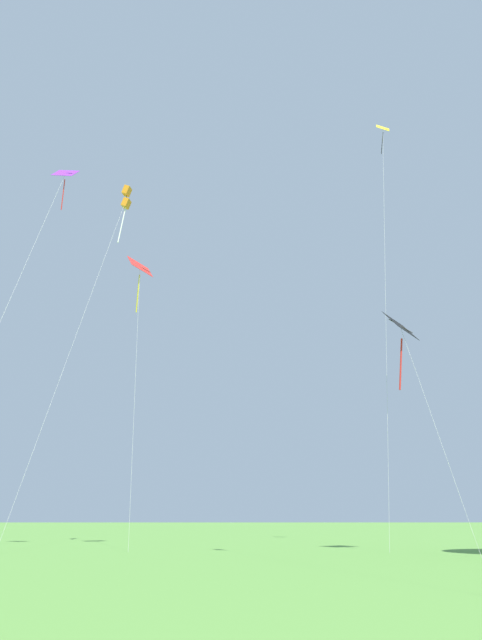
{
  "coord_description": "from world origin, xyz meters",
  "views": [
    {
      "loc": [
        -0.93,
        -2.95,
        1.63
      ],
      "look_at": [
        -0.51,
        30.8,
        11.76
      ],
      "focal_mm": 36.86,
      "sensor_mm": 36.0,
      "label": 1
    }
  ],
  "objects": [
    {
      "name": "kite_black_large",
      "position": [
        7.76,
        29.61,
        10.4
      ],
      "size": [
        2.55,
        5.27,
        11.84
      ],
      "color": "black",
      "rests_on": "ground_plane"
    },
    {
      "name": "kite_yellow_diamond",
      "position": [
        9.24,
        36.55,
        24.74
      ],
      "size": [
        3.61,
        7.81,
        28.34
      ],
      "color": "yellow",
      "rests_on": "ground_plane"
    },
    {
      "name": "kite_orange_box",
      "position": [
        -8.12,
        36.69,
        21.83
      ],
      "size": [
        3.77,
        8.87,
        22.89
      ],
      "color": "orange",
      "rests_on": "ground_plane"
    },
    {
      "name": "kite_red_high",
      "position": [
        -6.73,
        35.08,
        15.66
      ],
      "size": [
        1.63,
        5.32,
        17.17
      ],
      "color": "red",
      "rests_on": "ground_plane"
    },
    {
      "name": "kite_purple_streamer",
      "position": [
        -10.98,
        31.22,
        19.66
      ],
      "size": [
        3.23,
        9.62,
        21.51
      ],
      "color": "purple",
      "rests_on": "ground_plane"
    }
  ]
}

